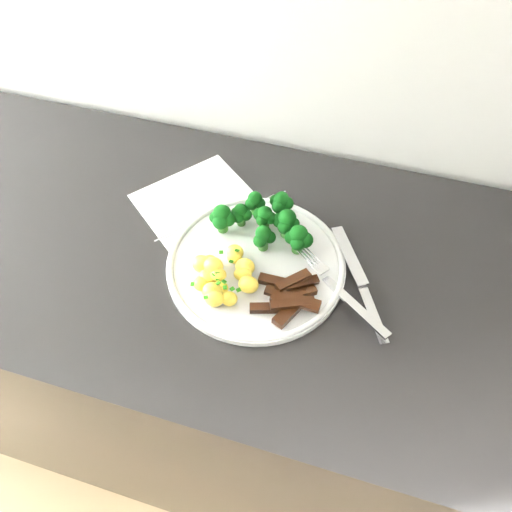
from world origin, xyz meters
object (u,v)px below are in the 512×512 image
object	(u,v)px
recipe_paper	(212,219)
potatoes	(223,276)
fork	(342,292)
counter	(249,371)
plate	(256,263)
knife	(365,296)
beef_strips	(289,296)
broccoli	(266,220)

from	to	relation	value
recipe_paper	potatoes	xyz separation A→B (m)	(0.07, -0.13, 0.02)
fork	counter	bearing A→B (deg)	170.66
counter	recipe_paper	size ratio (longest dim) A/B	6.81
plate	potatoes	size ratio (longest dim) A/B	2.32
fork	knife	bearing A→B (deg)	16.59
potatoes	beef_strips	bearing A→B (deg)	-1.83
beef_strips	knife	world-z (taller)	beef_strips
broccoli	plate	bearing A→B (deg)	-87.97
recipe_paper	plate	bearing A→B (deg)	-36.28
fork	plate	bearing A→B (deg)	171.38
plate	broccoli	bearing A→B (deg)	92.03
recipe_paper	potatoes	world-z (taller)	potatoes
plate	knife	size ratio (longest dim) A/B	1.43
counter	broccoli	distance (m)	0.51
counter	plate	xyz separation A→B (m)	(0.02, -0.01, 0.47)
plate	knife	distance (m)	0.19
plate	broccoli	world-z (taller)	broccoli
broccoli	beef_strips	distance (m)	0.15
beef_strips	potatoes	bearing A→B (deg)	178.17
fork	potatoes	bearing A→B (deg)	-171.60
plate	beef_strips	xyz separation A→B (m)	(0.07, -0.06, 0.01)
counter	knife	size ratio (longest dim) A/B	11.34
recipe_paper	potatoes	distance (m)	0.15
potatoes	counter	bearing A→B (deg)	69.61
beef_strips	broccoli	bearing A→B (deg)	121.35
plate	recipe_paper	bearing A→B (deg)	143.72
recipe_paper	knife	xyz separation A→B (m)	(0.30, -0.09, 0.01)
counter	knife	world-z (taller)	knife
potatoes	fork	bearing A→B (deg)	8.40
beef_strips	knife	xyz separation A→B (m)	(0.12, 0.04, -0.01)
plate	broccoli	xyz separation A→B (m)	(-0.00, 0.07, 0.04)
broccoli	knife	world-z (taller)	broccoli
recipe_paper	knife	bearing A→B (deg)	-17.12
plate	counter	bearing A→B (deg)	165.13
counter	beef_strips	size ratio (longest dim) A/B	21.68
plate	beef_strips	size ratio (longest dim) A/B	2.73
potatoes	knife	xyz separation A→B (m)	(0.23, 0.04, -0.02)
beef_strips	fork	world-z (taller)	beef_strips
plate	fork	world-z (taller)	fork
broccoli	knife	bearing A→B (deg)	-22.59
broccoli	fork	bearing A→B (deg)	-30.37
counter	fork	size ratio (longest dim) A/B	13.44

